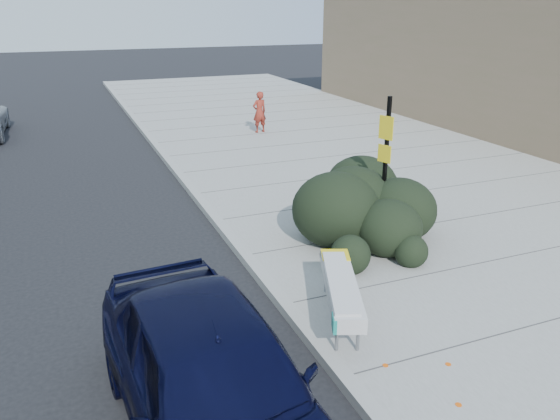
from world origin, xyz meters
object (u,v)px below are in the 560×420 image
Objects in this scene: sedan_navy at (213,381)px; pedestrian at (259,112)px; bench at (341,287)px; bike_rack at (360,202)px; sign_post at (385,160)px.

pedestrian is at bearing 64.74° from sedan_navy.
bike_rack is (2.11, 3.09, 0.07)m from bench.
bike_rack is at bearing 98.04° from sign_post.
bench is 13.40m from pedestrian.
bench is 0.46× the size of sedan_navy.
sedan_navy is at bearing -158.71° from sign_post.
sign_post is (2.36, 2.62, 1.10)m from bench.
bench is 3.69m from sign_post.
bike_rack is 9.94m from pedestrian.
sedan_navy is at bearing -144.41° from bike_rack.
bike_rack is 0.65× the size of pedestrian.
sign_post is at bearing 37.99° from sedan_navy.
bike_rack is 0.35× the size of sign_post.
sign_post is (0.25, -0.48, 1.03)m from bike_rack.
pedestrian reaches higher than sedan_navy.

